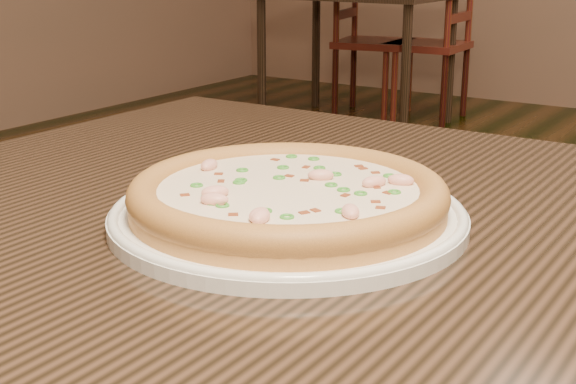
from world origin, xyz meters
The scene contains 6 objects.
hero_table centered at (-0.01, -0.09, 0.65)m, with size 1.20×0.80×0.75m.
plate centered at (-0.13, -0.14, 0.76)m, with size 0.32×0.32×0.02m.
pizza centered at (-0.13, -0.14, 0.78)m, with size 0.29×0.29×0.03m.
bg_table_left centered at (-1.94, 3.36, 0.65)m, with size 1.00×0.70×0.75m.
chair_a centered at (-2.02, 3.62, 0.44)m, with size 0.49×0.49×0.95m.
chair_b centered at (-1.60, 3.70, 0.44)m, with size 0.44×0.44×0.95m.
Camera 1 is at (0.24, -0.71, 0.99)m, focal length 50.00 mm.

